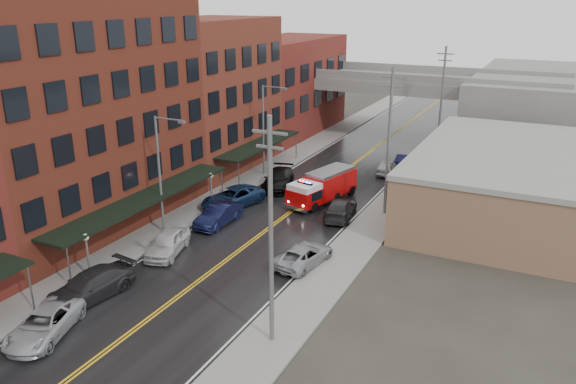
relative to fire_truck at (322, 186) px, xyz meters
The scene contains 31 objects.
road 5.85m from the fire_truck, 104.35° to the right, with size 11.00×160.00×0.02m, color black.
sidewalk_left 10.39m from the fire_truck, 147.73° to the right, with size 3.00×160.00×0.15m, color slate.
sidewalk_right 8.18m from the fire_truck, 43.00° to the right, with size 3.00×160.00×0.15m, color slate.
curb_left 9.05m from the fire_truck, 142.08° to the right, with size 0.30×160.00×0.15m, color gray.
curb_right 7.08m from the fire_truck, 52.33° to the right, with size 0.30×160.00×0.15m, color gray.
brick_building_b 20.72m from the fire_truck, 139.64° to the right, with size 9.00×20.00×18.00m, color #512315.
brick_building_c 16.67m from the fire_truck, 161.21° to the left, with size 9.00×15.00×15.00m, color #5C221B.
brick_building_far 27.27m from the fire_truck, 123.17° to the left, with size 9.00×20.00×12.00m, color maroon.
tan_building 15.31m from the fire_truck, 17.15° to the left, with size 14.00×22.00×5.00m, color #846147.
right_far_block 38.37m from the fire_truck, 64.32° to the left, with size 18.00×30.00×8.00m, color slate.
awning_1 15.42m from the fire_truck, 125.45° to the right, with size 2.60×18.00×3.09m.
awning_2 10.32m from the fire_truck, 150.64° to the left, with size 2.60×13.00×3.09m.
globe_lamp_1 21.02m from the fire_truck, 111.82° to the right, with size 0.44×0.44×3.12m.
globe_lamp_2 9.59m from the fire_truck, 144.85° to the right, with size 0.44×0.44×3.12m.
street_lamp_1 14.47m from the fire_truck, 124.68° to the right, with size 2.64×0.22×9.00m.
street_lamp_2 9.88m from the fire_truck, 150.48° to the left, with size 2.64×0.22×9.00m.
utility_pole_0 21.85m from the fire_truck, 74.22° to the right, with size 1.80×0.24×12.00m.
utility_pole_1 7.58m from the fire_truck, ahead, with size 1.80×0.24×12.00m.
utility_pole_2 20.92m from the fire_truck, 73.45° to the left, with size 1.80×0.24×12.00m.
overpass 26.93m from the fire_truck, 93.04° to the left, with size 40.00×10.00×7.50m.
fire_truck is the anchor object (origin of this frame).
parked_car_left_2 25.85m from the fire_truck, 101.79° to the right, with size 2.37×5.15×1.43m, color #A5A8AD.
parked_car_left_3 22.14m from the fire_truck, 105.63° to the right, with size 2.33×5.73×1.66m, color #242427.
parked_car_left_4 15.39m from the fire_truck, 111.60° to the right, with size 1.95×4.85×1.65m, color silver.
parked_car_left_5 9.89m from the fire_truck, 122.74° to the right, with size 1.69×4.85×1.60m, color black.
parked_car_left_6 7.78m from the fire_truck, 145.65° to the right, with size 2.71×5.89×1.64m, color #13264A.
parked_car_left_7 5.55m from the fire_truck, 161.57° to the left, with size 2.31×5.69×1.65m, color black.
parked_car_right_0 12.26m from the fire_truck, 72.92° to the right, with size 2.31×5.02×1.40m, color #919498.
parked_car_right_1 3.83m from the fire_truck, 44.18° to the right, with size 2.10×5.16×1.50m, color #262528.
parked_car_right_2 10.78m from the fire_truck, 75.69° to the left, with size 1.64×4.08×1.39m, color #B3B3B3.
parked_car_right_3 14.40m from the fire_truck, 75.53° to the left, with size 1.40×4.02×1.32m, color black.
Camera 1 is at (18.97, -7.15, 17.16)m, focal length 35.00 mm.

